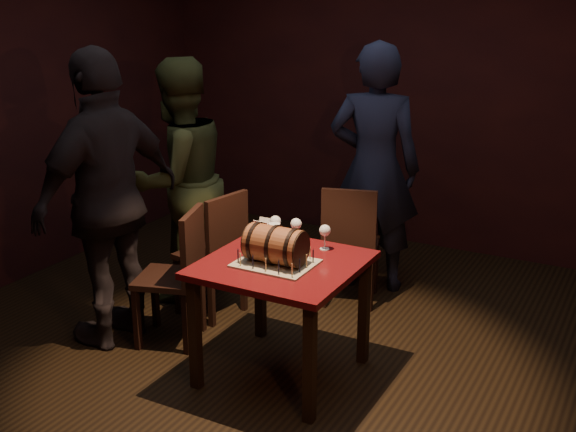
{
  "coord_description": "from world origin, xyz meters",
  "views": [
    {
      "loc": [
        2.06,
        -3.69,
        2.33
      ],
      "look_at": [
        0.04,
        0.05,
        0.95
      ],
      "focal_mm": 45.0,
      "sensor_mm": 36.0,
      "label": 1
    }
  ],
  "objects_px": {
    "wine_glass_left": "(275,222)",
    "pint_of_ale": "(275,235)",
    "chair_left_front": "(179,269)",
    "person_left_rear": "(179,181)",
    "person_left_front": "(109,200)",
    "chair_left_rear": "(218,248)",
    "pub_table": "(282,279)",
    "wine_glass_right": "(325,232)",
    "person_back": "(374,168)",
    "barrel_cake": "(275,245)",
    "wine_glass_mid": "(296,225)",
    "chair_back": "(350,239)"
  },
  "relations": [
    {
      "from": "wine_glass_mid",
      "to": "person_back",
      "type": "bearing_deg",
      "value": 88.51
    },
    {
      "from": "wine_glass_left",
      "to": "person_left_rear",
      "type": "bearing_deg",
      "value": 159.74
    },
    {
      "from": "wine_glass_right",
      "to": "pub_table",
      "type": "bearing_deg",
      "value": -113.38
    },
    {
      "from": "person_back",
      "to": "pint_of_ale",
      "type": "bearing_deg",
      "value": 72.11
    },
    {
      "from": "pint_of_ale",
      "to": "chair_left_front",
      "type": "xyz_separation_m",
      "value": [
        -0.64,
        -0.15,
        -0.3
      ]
    },
    {
      "from": "person_back",
      "to": "person_left_front",
      "type": "xyz_separation_m",
      "value": [
        -1.18,
        -1.67,
        0.02
      ]
    },
    {
      "from": "chair_left_rear",
      "to": "person_left_front",
      "type": "relative_size",
      "value": 0.47
    },
    {
      "from": "chair_left_front",
      "to": "barrel_cake",
      "type": "bearing_deg",
      "value": -8.19
    },
    {
      "from": "barrel_cake",
      "to": "pint_of_ale",
      "type": "distance_m",
      "value": 0.31
    },
    {
      "from": "barrel_cake",
      "to": "chair_back",
      "type": "distance_m",
      "value": 1.24
    },
    {
      "from": "wine_glass_mid",
      "to": "person_left_rear",
      "type": "height_order",
      "value": "person_left_rear"
    },
    {
      "from": "person_left_rear",
      "to": "person_left_front",
      "type": "xyz_separation_m",
      "value": [
        0.05,
        -0.81,
        0.07
      ]
    },
    {
      "from": "barrel_cake",
      "to": "person_back",
      "type": "relative_size",
      "value": 0.21
    },
    {
      "from": "chair_left_rear",
      "to": "person_left_front",
      "type": "distance_m",
      "value": 0.88
    },
    {
      "from": "pint_of_ale",
      "to": "chair_back",
      "type": "distance_m",
      "value": 0.98
    },
    {
      "from": "pint_of_ale",
      "to": "person_back",
      "type": "distance_m",
      "value": 1.37
    },
    {
      "from": "pub_table",
      "to": "wine_glass_mid",
      "type": "bearing_deg",
      "value": 104.05
    },
    {
      "from": "wine_glass_mid",
      "to": "chair_left_rear",
      "type": "height_order",
      "value": "chair_left_rear"
    },
    {
      "from": "person_back",
      "to": "wine_glass_mid",
      "type": "bearing_deg",
      "value": 75.6
    },
    {
      "from": "pub_table",
      "to": "barrel_cake",
      "type": "distance_m",
      "value": 0.24
    },
    {
      "from": "person_back",
      "to": "person_left_rear",
      "type": "distance_m",
      "value": 1.5
    },
    {
      "from": "pint_of_ale",
      "to": "person_left_front",
      "type": "bearing_deg",
      "value": -163.6
    },
    {
      "from": "pub_table",
      "to": "wine_glass_left",
      "type": "height_order",
      "value": "wine_glass_left"
    },
    {
      "from": "person_left_front",
      "to": "person_left_rear",
      "type": "bearing_deg",
      "value": -169.6
    },
    {
      "from": "wine_glass_right",
      "to": "person_back",
      "type": "relative_size",
      "value": 0.08
    },
    {
      "from": "chair_left_front",
      "to": "person_left_rear",
      "type": "height_order",
      "value": "person_left_rear"
    },
    {
      "from": "wine_glass_mid",
      "to": "chair_left_front",
      "type": "height_order",
      "value": "chair_left_front"
    },
    {
      "from": "chair_back",
      "to": "chair_left_rear",
      "type": "relative_size",
      "value": 1.0
    },
    {
      "from": "wine_glass_mid",
      "to": "chair_left_front",
      "type": "relative_size",
      "value": 0.17
    },
    {
      "from": "wine_glass_mid",
      "to": "person_back",
      "type": "distance_m",
      "value": 1.23
    },
    {
      "from": "barrel_cake",
      "to": "chair_back",
      "type": "relative_size",
      "value": 0.43
    },
    {
      "from": "pub_table",
      "to": "chair_left_rear",
      "type": "distance_m",
      "value": 0.97
    },
    {
      "from": "wine_glass_right",
      "to": "pint_of_ale",
      "type": "distance_m",
      "value": 0.32
    },
    {
      "from": "chair_left_rear",
      "to": "chair_left_front",
      "type": "bearing_deg",
      "value": -89.42
    },
    {
      "from": "chair_left_rear",
      "to": "pub_table",
      "type": "bearing_deg",
      "value": -32.5
    },
    {
      "from": "pub_table",
      "to": "person_left_rear",
      "type": "distance_m",
      "value": 1.49
    },
    {
      "from": "pub_table",
      "to": "person_left_rear",
      "type": "bearing_deg",
      "value": 151.04
    },
    {
      "from": "wine_glass_left",
      "to": "pint_of_ale",
      "type": "distance_m",
      "value": 0.13
    },
    {
      "from": "chair_left_rear",
      "to": "person_left_rear",
      "type": "relative_size",
      "value": 0.51
    },
    {
      "from": "chair_back",
      "to": "person_left_rear",
      "type": "relative_size",
      "value": 0.51
    },
    {
      "from": "chair_back",
      "to": "chair_left_front",
      "type": "distance_m",
      "value": 1.32
    },
    {
      "from": "wine_glass_left",
      "to": "wine_glass_mid",
      "type": "height_order",
      "value": "same"
    },
    {
      "from": "person_left_rear",
      "to": "pint_of_ale",
      "type": "bearing_deg",
      "value": 83.31
    },
    {
      "from": "barrel_cake",
      "to": "person_left_front",
      "type": "relative_size",
      "value": 0.2
    },
    {
      "from": "pint_of_ale",
      "to": "person_left_front",
      "type": "height_order",
      "value": "person_left_front"
    },
    {
      "from": "person_left_front",
      "to": "wine_glass_mid",
      "type": "bearing_deg",
      "value": 117.98
    },
    {
      "from": "wine_glass_left",
      "to": "pub_table",
      "type": "bearing_deg",
      "value": -54.75
    },
    {
      "from": "chair_left_rear",
      "to": "person_left_rear",
      "type": "distance_m",
      "value": 0.63
    },
    {
      "from": "wine_glass_left",
      "to": "chair_back",
      "type": "relative_size",
      "value": 0.17
    },
    {
      "from": "chair_back",
      "to": "chair_left_front",
      "type": "xyz_separation_m",
      "value": [
        -0.75,
        -1.08,
        0.0
      ]
    }
  ]
}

